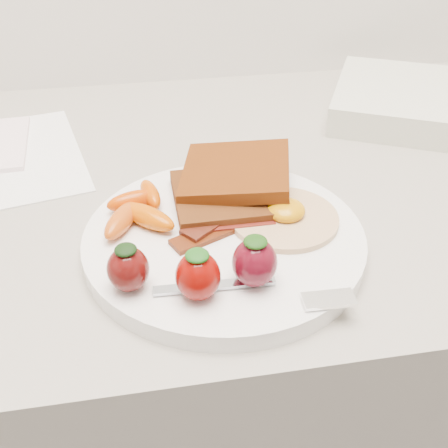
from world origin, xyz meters
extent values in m
cube|color=gray|center=(0.00, 1.70, 0.45)|extent=(2.00, 0.60, 0.90)
cylinder|color=white|center=(0.01, 1.56, 0.91)|extent=(0.27, 0.27, 0.02)
cube|color=#3F1405|center=(0.01, 1.61, 0.93)|extent=(0.10, 0.10, 0.01)
cube|color=#461905|center=(0.03, 1.63, 0.94)|extent=(0.14, 0.14, 0.03)
cylinder|color=beige|center=(0.07, 1.57, 0.92)|extent=(0.13, 0.13, 0.01)
ellipsoid|color=#CE8505|center=(0.07, 1.57, 0.93)|extent=(0.05, 0.05, 0.02)
cube|color=black|center=(0.00, 1.56, 0.92)|extent=(0.09, 0.06, 0.00)
cube|color=#480C06|center=(0.01, 1.57, 0.92)|extent=(0.09, 0.02, 0.00)
cube|color=#320C05|center=(0.00, 1.58, 0.92)|extent=(0.08, 0.07, 0.00)
ellipsoid|color=#BE3C00|center=(-0.08, 1.61, 0.93)|extent=(0.06, 0.03, 0.02)
ellipsoid|color=#C85100|center=(-0.07, 1.58, 0.93)|extent=(0.06, 0.06, 0.02)
ellipsoid|color=#B9490E|center=(-0.09, 1.58, 0.93)|extent=(0.05, 0.06, 0.02)
ellipsoid|color=#C64800|center=(-0.06, 1.62, 0.93)|extent=(0.03, 0.05, 0.02)
ellipsoid|color=#4A0A09|center=(-0.09, 1.50, 0.94)|extent=(0.04, 0.04, 0.04)
ellipsoid|color=black|center=(-0.09, 1.50, 0.96)|extent=(0.02, 0.02, 0.01)
ellipsoid|color=#730602|center=(-0.03, 1.48, 0.94)|extent=(0.04, 0.04, 0.04)
ellipsoid|color=#184F12|center=(-0.03, 1.48, 0.96)|extent=(0.02, 0.02, 0.01)
ellipsoid|color=#500815|center=(0.02, 1.48, 0.94)|extent=(0.04, 0.04, 0.04)
ellipsoid|color=#163E0D|center=(0.02, 1.48, 0.96)|extent=(0.02, 0.02, 0.01)
cube|color=silver|center=(-0.02, 1.48, 0.92)|extent=(0.10, 0.01, 0.00)
cube|color=white|center=(0.07, 1.45, 0.92)|extent=(0.04, 0.02, 0.00)
cube|color=white|center=(-0.23, 1.78, 0.90)|extent=(0.22, 0.26, 0.00)
cube|color=silver|center=(0.34, 1.80, 0.92)|extent=(0.32, 0.30, 0.04)
camera|label=1|loc=(-0.07, 1.13, 1.24)|focal=45.00mm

